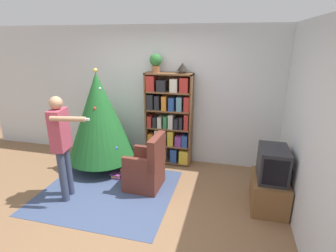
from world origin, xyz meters
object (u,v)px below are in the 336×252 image
(bookshelf, at_px, (169,120))
(potted_plant, at_px, (156,62))
(television, at_px, (273,164))
(armchair, at_px, (146,169))
(standing_person, at_px, (62,141))
(christmas_tree, at_px, (99,117))
(table_lamp, at_px, (182,67))

(bookshelf, bearing_deg, potted_plant, 177.92)
(television, relative_size, armchair, 0.61)
(standing_person, xyz_separation_m, potted_plant, (0.97, 1.57, 1.01))
(armchair, bearing_deg, bookshelf, 174.18)
(christmas_tree, height_order, standing_person, christmas_tree)
(bookshelf, distance_m, potted_plant, 1.11)
(standing_person, relative_size, potted_plant, 4.87)
(standing_person, bearing_deg, television, 89.96)
(armchair, height_order, standing_person, standing_person)
(television, xyz_separation_m, armchair, (-1.90, 0.07, -0.37))
(armchair, bearing_deg, potted_plant, -171.36)
(christmas_tree, xyz_separation_m, armchair, (1.04, -0.48, -0.69))
(bookshelf, distance_m, table_lamp, 1.03)
(christmas_tree, relative_size, potted_plant, 5.69)
(television, bearing_deg, table_lamp, 144.89)
(christmas_tree, bearing_deg, television, -10.70)
(potted_plant, bearing_deg, christmas_tree, -151.05)
(television, xyz_separation_m, potted_plant, (-2.01, 1.07, 1.26))
(bookshelf, height_order, potted_plant, potted_plant)
(table_lamp, bearing_deg, armchair, -110.92)
(armchair, bearing_deg, table_lamp, 161.22)
(bookshelf, xyz_separation_m, potted_plant, (-0.25, 0.01, 1.08))
(television, distance_m, potted_plant, 2.60)
(standing_person, bearing_deg, bookshelf, 132.43)
(christmas_tree, distance_m, potted_plant, 1.42)
(standing_person, bearing_deg, table_lamp, 127.47)
(bookshelf, height_order, television, bookshelf)
(standing_person, relative_size, table_lamp, 8.00)
(potted_plant, xyz_separation_m, table_lamp, (0.49, 0.00, -0.09))
(potted_plant, distance_m, table_lamp, 0.50)
(television, bearing_deg, bookshelf, 148.99)
(armchair, distance_m, table_lamp, 1.88)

